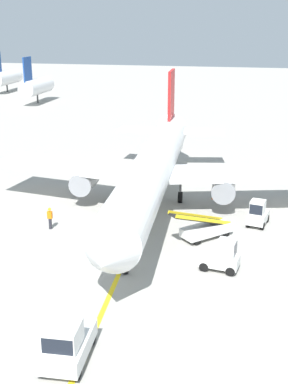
{
  "coord_description": "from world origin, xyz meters",
  "views": [
    {
      "loc": [
        7.66,
        -27.23,
        14.95
      ],
      "look_at": [
        -0.23,
        8.39,
        2.5
      ],
      "focal_mm": 47.09,
      "sensor_mm": 36.0,
      "label": 1
    }
  ],
  "objects": [
    {
      "name": "ground_plane",
      "position": [
        0.0,
        0.0,
        0.0
      ],
      "size": [
        300.0,
        300.0,
        0.0
      ],
      "primitive_type": "plane",
      "color": "#9E9B93"
    },
    {
      "name": "belt_loader_forward_hold",
      "position": [
        4.71,
        6.41,
        0.78
      ],
      "size": [
        4.41,
        4.43,
        2.59
      ],
      "color": "silver",
      "rests_on": "ground"
    },
    {
      "name": "baggage_tug_by_cargo_door",
      "position": [
        6.27,
        1.68,
        0.93
      ],
      "size": [
        2.57,
        1.65,
        2.1
      ],
      "color": "silver",
      "rests_on": "ground"
    },
    {
      "name": "taxi_line_yellow",
      "position": [
        -0.23,
        5.0,
        0.0
      ],
      "size": [
        5.02,
        79.88,
        0.01
      ],
      "primitive_type": "cube",
      "rotation": [
        0.0,
        0.0,
        0.06
      ],
      "color": "yellow",
      "rests_on": "ground"
    },
    {
      "name": "distant_aircraft_far_left",
      "position": [
        -46.09,
        75.74,
        3.22
      ],
      "size": [
        3.0,
        10.1,
        8.8
      ],
      "color": "silver",
      "rests_on": "ground"
    },
    {
      "name": "airliner",
      "position": [
        -0.27,
        11.93,
        3.42
      ],
      "size": [
        28.56,
        35.33,
        10.1
      ],
      "color": "white",
      "rests_on": "ground"
    },
    {
      "name": "baggage_tug_near_wing",
      "position": [
        8.41,
        9.67,
        0.93
      ],
      "size": [
        1.79,
        2.62,
        2.1
      ],
      "color": "silver",
      "rests_on": "ground"
    },
    {
      "name": "ground_crew_marshaller",
      "position": [
        -6.87,
        5.58,
        0.91
      ],
      "size": [
        0.36,
        0.24,
        1.7
      ],
      "color": "#26262D",
      "rests_on": "ground"
    },
    {
      "name": "safety_cone_nose_right",
      "position": [
        4.59,
        15.0,
        0.22
      ],
      "size": [
        0.36,
        0.36,
        0.44
      ],
      "primitive_type": "cone",
      "color": "orange",
      "rests_on": "ground"
    },
    {
      "name": "pushback_tug",
      "position": [
        -0.03,
        -8.94,
        0.99
      ],
      "size": [
        2.12,
        3.71,
        2.2
      ],
      "color": "silver",
      "rests_on": "ground"
    },
    {
      "name": "distant_aircraft_mid_left",
      "position": [
        -33.06,
        62.51,
        3.22
      ],
      "size": [
        3.0,
        10.1,
        8.8
      ],
      "color": "silver",
      "rests_on": "ground"
    }
  ]
}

